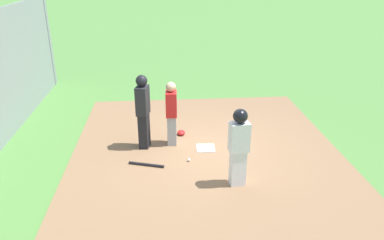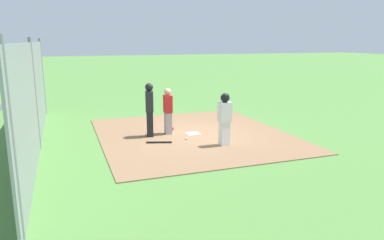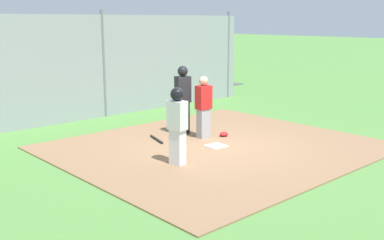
% 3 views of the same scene
% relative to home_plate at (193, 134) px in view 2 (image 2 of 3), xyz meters
% --- Properties ---
extents(ground_plane, '(140.00, 140.00, 0.00)m').
position_rel_home_plate_xyz_m(ground_plane, '(0.00, 0.00, -0.04)').
color(ground_plane, '#51843D').
extents(dirt_infield, '(7.20, 6.40, 0.03)m').
position_rel_home_plate_xyz_m(dirt_infield, '(0.00, 0.00, -0.03)').
color(dirt_infield, '#896647').
rests_on(dirt_infield, ground_plane).
extents(home_plate, '(0.47, 0.47, 0.02)m').
position_rel_home_plate_xyz_m(home_plate, '(0.00, 0.00, 0.00)').
color(home_plate, white).
rests_on(home_plate, dirt_infield).
extents(catcher, '(0.39, 0.28, 1.61)m').
position_rel_home_plate_xyz_m(catcher, '(-0.34, -0.81, 0.83)').
color(catcher, '#9E9EA3').
rests_on(catcher, dirt_infield).
extents(umpire, '(0.43, 0.34, 1.83)m').
position_rel_home_plate_xyz_m(umpire, '(-0.23, -1.48, 0.96)').
color(umpire, black).
rests_on(umpire, dirt_infield).
extents(runner, '(0.31, 0.41, 1.65)m').
position_rel_home_plate_xyz_m(runner, '(1.63, 0.46, 0.93)').
color(runner, silver).
rests_on(runner, dirt_infield).
extents(baseball_bat, '(0.31, 0.80, 0.06)m').
position_rel_home_plate_xyz_m(baseball_bat, '(0.72, -1.42, 0.02)').
color(baseball_bat, black).
rests_on(baseball_bat, dirt_infield).
extents(catcher_mask, '(0.24, 0.20, 0.12)m').
position_rel_home_plate_xyz_m(catcher_mask, '(-0.85, -0.55, 0.05)').
color(catcher_mask, red).
rests_on(catcher_mask, dirt_infield).
extents(baseball, '(0.07, 0.07, 0.07)m').
position_rel_home_plate_xyz_m(baseball, '(0.60, -0.46, 0.03)').
color(baseball, white).
rests_on(baseball, dirt_infield).
extents(backstop_fence, '(12.00, 0.10, 3.35)m').
position_rel_home_plate_xyz_m(backstop_fence, '(0.00, -5.01, 1.56)').
color(backstop_fence, '#93999E').
rests_on(backstop_fence, ground_plane).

